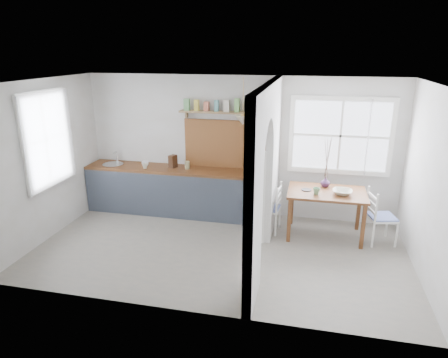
% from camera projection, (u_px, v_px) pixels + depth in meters
% --- Properties ---
extents(floor, '(5.80, 3.20, 0.01)m').
position_uv_depth(floor, '(219.00, 250.00, 6.34)').
color(floor, gray).
rests_on(floor, ground).
extents(ceiling, '(5.80, 3.20, 0.01)m').
position_uv_depth(ceiling, '(219.00, 82.00, 5.53)').
color(ceiling, silver).
rests_on(ceiling, walls).
extents(walls, '(5.81, 3.21, 2.60)m').
position_uv_depth(walls, '(219.00, 172.00, 5.93)').
color(walls, silver).
rests_on(walls, floor).
extents(partition, '(0.12, 3.20, 2.60)m').
position_uv_depth(partition, '(267.00, 164.00, 5.79)').
color(partition, silver).
rests_on(partition, floor).
extents(kitchen_window, '(0.10, 1.16, 1.50)m').
position_uv_depth(kitchen_window, '(45.00, 140.00, 6.41)').
color(kitchen_window, white).
rests_on(kitchen_window, walls).
extents(nook_window, '(1.76, 0.10, 1.30)m').
position_uv_depth(nook_window, '(340.00, 136.00, 6.91)').
color(nook_window, white).
rests_on(nook_window, walls).
extents(counter, '(3.50, 0.60, 0.90)m').
position_uv_depth(counter, '(178.00, 190.00, 7.66)').
color(counter, '#573016').
rests_on(counter, floor).
extents(sink, '(0.40, 0.40, 0.02)m').
position_uv_depth(sink, '(113.00, 165.00, 7.77)').
color(sink, '#B4B6BA').
rests_on(sink, counter).
extents(backsplash, '(1.65, 0.03, 0.90)m').
position_uv_depth(backsplash, '(228.00, 144.00, 7.42)').
color(backsplash, brown).
rests_on(backsplash, walls).
extents(shelf, '(1.75, 0.20, 0.21)m').
position_uv_depth(shelf, '(227.00, 109.00, 7.13)').
color(shelf, '#936F4E').
rests_on(shelf, walls).
extents(pendant_lamp, '(0.26, 0.26, 0.16)m').
position_uv_depth(pendant_lamp, '(243.00, 120.00, 6.79)').
color(pendant_lamp, beige).
rests_on(pendant_lamp, ceiling).
extents(utensil_rail, '(0.02, 0.50, 0.02)m').
position_uv_depth(utensil_rail, '(267.00, 150.00, 6.59)').
color(utensil_rail, '#B4B6BA').
rests_on(utensil_rail, partition).
extents(dining_table, '(1.27, 0.85, 0.79)m').
position_uv_depth(dining_table, '(325.00, 214.00, 6.71)').
color(dining_table, '#573016').
rests_on(dining_table, floor).
extents(chair_left, '(0.43, 0.43, 0.87)m').
position_uv_depth(chair_left, '(268.00, 207.00, 6.89)').
color(chair_left, white).
rests_on(chair_left, floor).
extents(chair_right, '(0.50, 0.50, 0.91)m').
position_uv_depth(chair_right, '(382.00, 216.00, 6.45)').
color(chair_right, white).
rests_on(chair_right, floor).
extents(kettle, '(0.28, 0.25, 0.27)m').
position_uv_depth(kettle, '(261.00, 167.00, 7.09)').
color(kettle, white).
rests_on(kettle, counter).
extents(mug_a, '(0.11, 0.11, 0.09)m').
position_uv_depth(mug_a, '(145.00, 166.00, 7.47)').
color(mug_a, beige).
rests_on(mug_a, counter).
extents(mug_b, '(0.14, 0.14, 0.10)m').
position_uv_depth(mug_b, '(145.00, 164.00, 7.62)').
color(mug_b, white).
rests_on(mug_b, counter).
extents(knife_block, '(0.15, 0.18, 0.24)m').
position_uv_depth(knife_block, '(173.00, 161.00, 7.52)').
color(knife_block, '#422C18').
rests_on(knife_block, counter).
extents(jar, '(0.11, 0.11, 0.15)m').
position_uv_depth(jar, '(187.00, 165.00, 7.44)').
color(jar, tan).
rests_on(jar, counter).
extents(towel_magenta, '(0.02, 0.03, 0.55)m').
position_uv_depth(towel_magenta, '(264.00, 214.00, 7.02)').
color(towel_magenta, '#B91767').
rests_on(towel_magenta, counter).
extents(towel_orange, '(0.02, 0.03, 0.49)m').
position_uv_depth(towel_orange, '(263.00, 216.00, 7.00)').
color(towel_orange, '#C16E0D').
rests_on(towel_orange, counter).
extents(bowl, '(0.35, 0.35, 0.08)m').
position_uv_depth(bowl, '(342.00, 192.00, 6.45)').
color(bowl, beige).
rests_on(bowl, dining_table).
extents(table_cup, '(0.13, 0.13, 0.11)m').
position_uv_depth(table_cup, '(316.00, 191.00, 6.45)').
color(table_cup, '#6B9F71').
rests_on(table_cup, dining_table).
extents(plate, '(0.20, 0.20, 0.01)m').
position_uv_depth(plate, '(306.00, 190.00, 6.65)').
color(plate, black).
rests_on(plate, dining_table).
extents(vase, '(0.20, 0.20, 0.17)m').
position_uv_depth(vase, '(325.00, 182.00, 6.80)').
color(vase, '#45264C').
rests_on(vase, dining_table).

